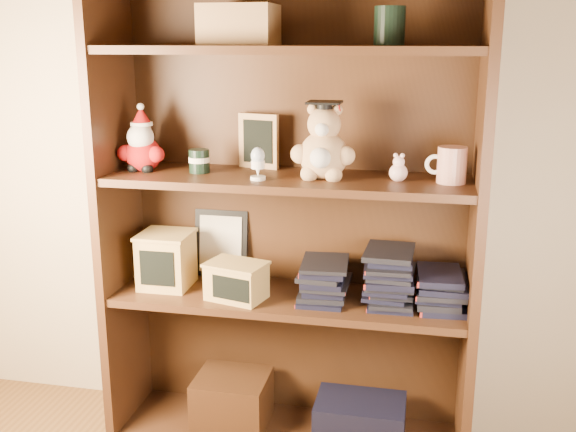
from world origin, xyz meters
name	(u,v)px	position (x,y,z in m)	size (l,w,h in m)	color
bookcase	(290,224)	(-0.21, 1.36, 0.78)	(1.20, 0.35, 1.60)	#3F2312
shelf_lower	(288,299)	(-0.21, 1.30, 0.54)	(1.14, 0.33, 0.02)	#3F2312
shelf_upper	(288,180)	(-0.21, 1.30, 0.94)	(1.14, 0.33, 0.02)	#3F2312
santa_plush	(142,146)	(-0.69, 1.30, 1.03)	(0.16, 0.12, 0.23)	#A50F0F
teachers_tin	(199,161)	(-0.50, 1.30, 0.99)	(0.07, 0.07, 0.08)	black
chalkboard_plaque	(259,142)	(-0.33, 1.42, 1.04)	(0.14, 0.09, 0.18)	#9E7547
egg_cup	(258,162)	(-0.29, 1.23, 1.00)	(0.05, 0.05, 0.10)	white
grad_teddy_bear	(323,149)	(-0.09, 1.30, 1.04)	(0.20, 0.17, 0.24)	tan
pink_figurine	(398,170)	(0.14, 1.30, 0.98)	(0.06, 0.06, 0.09)	beige
teacher_mug	(451,165)	(0.29, 1.30, 1.00)	(0.12, 0.09, 0.11)	silver
certificate_frame	(221,243)	(-0.48, 1.44, 0.67)	(0.19, 0.05, 0.24)	black
treats_box	(166,259)	(-0.63, 1.30, 0.65)	(0.17, 0.17, 0.19)	tan
pencils_box	(236,281)	(-0.36, 1.24, 0.61)	(0.21, 0.18, 0.12)	tan
book_stack_left	(325,279)	(-0.08, 1.30, 0.61)	(0.14, 0.20, 0.13)	black
book_stack_mid	(390,274)	(0.12, 1.30, 0.65)	(0.14, 0.20, 0.19)	black
book_stack_right	(442,290)	(0.29, 1.30, 0.61)	(0.14, 0.20, 0.11)	black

